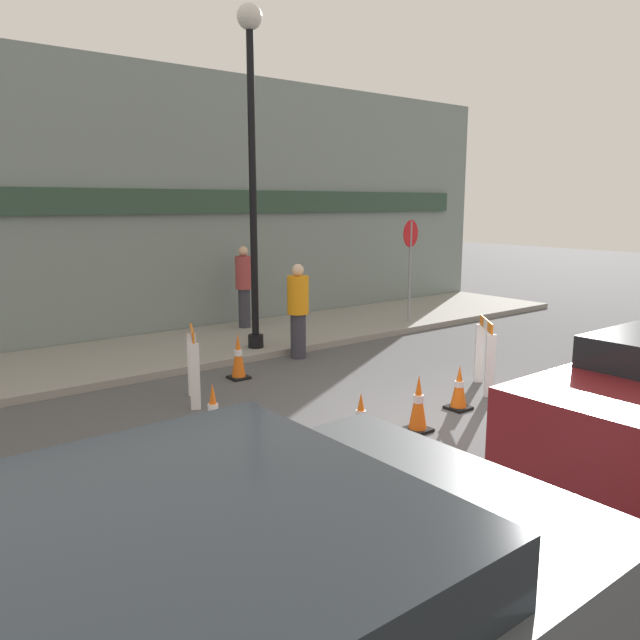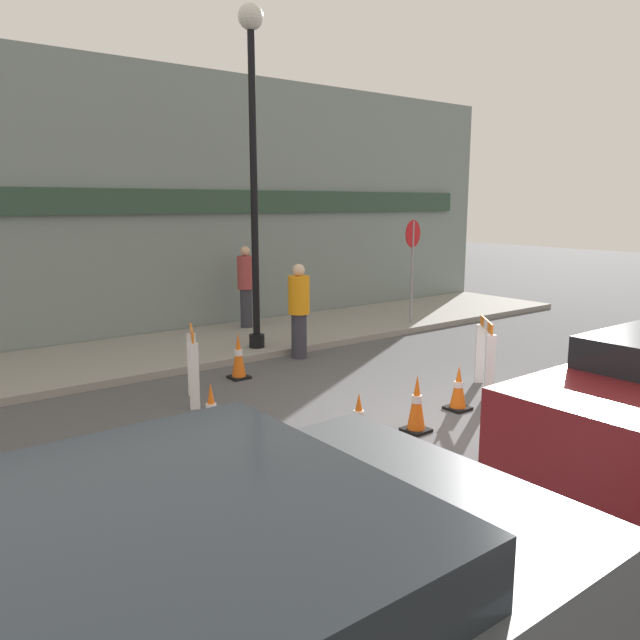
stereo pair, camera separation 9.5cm
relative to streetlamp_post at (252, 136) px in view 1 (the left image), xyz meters
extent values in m
plane|color=#4C4C4F|center=(-0.08, -4.99, -3.92)|extent=(60.00, 60.00, 0.00)
cube|color=gray|center=(-0.08, 0.98, -3.86)|extent=(18.00, 2.93, 0.12)
cube|color=gray|center=(-0.08, 2.52, -1.17)|extent=(18.00, 0.12, 5.50)
cube|color=#2D4738|center=(-0.08, 2.41, -1.12)|extent=(16.20, 0.10, 0.50)
cylinder|color=black|center=(0.00, 0.00, -3.68)|extent=(0.29, 0.29, 0.24)
cylinder|color=black|center=(0.00, 0.00, -1.01)|extent=(0.13, 0.13, 5.58)
sphere|color=silver|center=(0.00, 0.00, 1.96)|extent=(0.44, 0.44, 0.44)
cylinder|color=gray|center=(4.12, 0.05, -2.67)|extent=(0.06, 0.06, 2.25)
cylinder|color=red|center=(4.12, 0.05, -1.82)|extent=(0.59, 0.15, 0.60)
cube|color=white|center=(1.24, -4.32, -3.46)|extent=(0.14, 0.13, 0.93)
cube|color=white|center=(1.74, -3.75, -3.46)|extent=(0.14, 0.13, 0.93)
cube|color=orange|center=(1.49, -4.03, -2.92)|extent=(0.55, 0.63, 0.15)
cube|color=white|center=(1.49, -4.03, -2.92)|extent=(0.18, 0.20, 0.14)
cube|color=white|center=(-2.10, -1.60, -3.46)|extent=(0.14, 0.11, 0.92)
cube|color=white|center=(-2.36, -2.19, -3.46)|extent=(0.14, 0.11, 0.92)
cube|color=orange|center=(-2.23, -1.89, -2.92)|extent=(0.31, 0.66, 0.15)
cube|color=white|center=(-2.23, -1.89, -2.92)|extent=(0.11, 0.21, 0.14)
cube|color=black|center=(-1.12, -1.25, -3.90)|extent=(0.30, 0.30, 0.04)
cone|color=orange|center=(-1.12, -1.25, -3.53)|extent=(0.23, 0.22, 0.71)
cylinder|color=white|center=(-1.12, -1.25, -3.49)|extent=(0.13, 0.13, 0.10)
cube|color=black|center=(-0.60, -4.64, -3.90)|extent=(0.30, 0.30, 0.04)
cone|color=orange|center=(-0.60, -4.64, -3.54)|extent=(0.23, 0.22, 0.69)
cylinder|color=white|center=(-0.60, -4.64, -3.50)|extent=(0.13, 0.13, 0.10)
cube|color=black|center=(0.46, -4.41, -3.90)|extent=(0.30, 0.30, 0.04)
cone|color=orange|center=(0.46, -4.41, -3.59)|extent=(0.23, 0.23, 0.58)
cylinder|color=white|center=(0.46, -4.41, -3.56)|extent=(0.13, 0.13, 0.08)
cube|color=black|center=(-2.72, -3.35, -3.90)|extent=(0.30, 0.30, 0.04)
cone|color=orange|center=(-2.72, -3.35, -3.55)|extent=(0.22, 0.23, 0.66)
cylinder|color=white|center=(-2.72, -3.35, -3.51)|extent=(0.13, 0.13, 0.09)
cube|color=black|center=(-1.40, -4.47, -3.90)|extent=(0.30, 0.30, 0.04)
cone|color=orange|center=(-1.40, -4.47, -3.60)|extent=(0.23, 0.23, 0.57)
cylinder|color=white|center=(-1.40, -4.47, -3.57)|extent=(0.13, 0.13, 0.08)
cylinder|color=#33333D|center=(0.44, -0.74, -3.51)|extent=(0.35, 0.35, 0.82)
cylinder|color=orange|center=(0.44, -0.74, -2.76)|extent=(0.49, 0.49, 0.68)
sphere|color=beige|center=(0.44, -0.74, -2.32)|extent=(0.27, 0.27, 0.22)
cylinder|color=#33333D|center=(0.84, 1.76, -3.38)|extent=(0.28, 0.28, 0.84)
cylinder|color=#A33D3D|center=(0.84, 1.76, -2.61)|extent=(0.39, 0.39, 0.70)
sphere|color=#DBAD89|center=(0.84, 1.76, -2.15)|extent=(0.23, 0.23, 0.21)
cube|color=#1E2328|center=(-5.49, -7.82, -2.43)|extent=(2.11, 1.69, 0.54)
cylinder|color=black|center=(-4.30, -6.90, -3.62)|extent=(0.60, 0.18, 0.60)
cylinder|color=black|center=(-1.56, -6.96, -3.62)|extent=(0.60, 0.18, 0.60)
camera|label=1|loc=(-6.07, -9.63, -1.15)|focal=35.00mm
camera|label=2|loc=(-6.00, -9.69, -1.15)|focal=35.00mm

